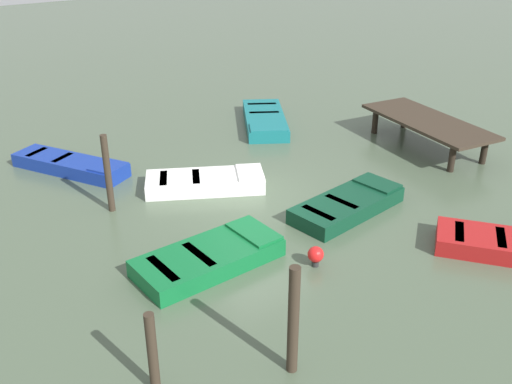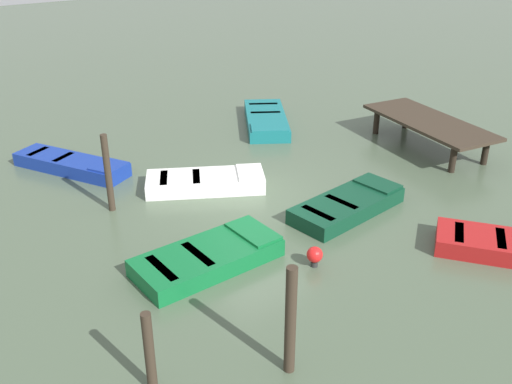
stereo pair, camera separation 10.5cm
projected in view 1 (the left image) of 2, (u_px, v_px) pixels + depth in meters
The scene contains 11 objects.
ground_plane at pixel (256, 204), 15.56m from camera, with size 80.00×80.00×0.00m, color #475642.
dock_segment at pixel (428, 123), 18.84m from camera, with size 4.80×2.38×0.95m.
rowboat_green at pixel (210, 257), 12.81m from camera, with size 1.70×3.35×0.46m.
rowboat_dark_green at pixel (348, 204), 15.06m from camera, with size 1.80×3.40×0.46m.
rowboat_white at pixel (206, 182), 16.30m from camera, with size 2.58×3.49×0.46m.
rowboat_blue at pixel (71, 165), 17.37m from camera, with size 3.70×2.77×0.46m.
rowboat_teal at pixel (265, 120), 21.02m from camera, with size 3.93×3.03×0.46m.
mooring_piling_near_right at pixel (152, 353), 9.25m from camera, with size 0.17×0.17×1.54m, color #33281E.
mooring_piling_mid_right at pixel (293, 321), 9.54m from camera, with size 0.19×0.19×2.10m, color #33281E.
mooring_piling_far_right at pixel (108, 174), 14.76m from camera, with size 0.17×0.17×2.10m, color #33281E.
marker_buoy at pixel (316, 255), 12.75m from camera, with size 0.36×0.36×0.48m.
Camera 1 is at (11.53, -7.62, 7.17)m, focal length 40.75 mm.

